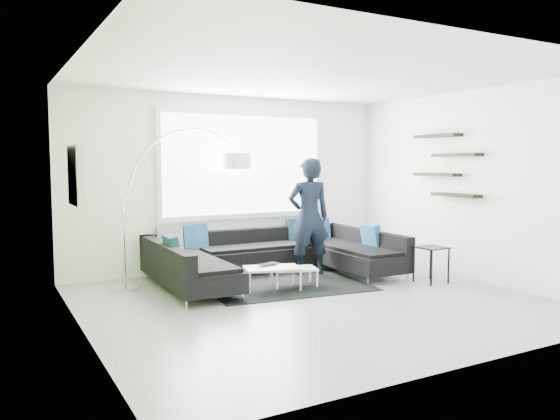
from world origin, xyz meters
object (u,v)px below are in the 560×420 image
Objects in this scene: coffee_table at (283,277)px; person at (309,217)px; sectional_sofa at (275,257)px; laptop at (271,265)px; side_table at (431,265)px; arc_lamp at (123,208)px.

person is (0.78, 0.60, 0.75)m from coffee_table.
laptop is at bearing -123.25° from sectional_sofa.
laptop is at bearing 159.94° from side_table.
arc_lamp reaches higher than coffee_table.
arc_lamp is at bearing 5.05° from person.
arc_lamp reaches higher than side_table.
sectional_sofa is 2.27m from side_table.
person reaches higher than coffee_table.
side_table reaches higher than laptop.
side_table is 1.38× the size of laptop.
laptop is at bearing -31.74° from arc_lamp.
arc_lamp reaches higher than sectional_sofa.
sectional_sofa is 0.62m from laptop.
sectional_sofa is 2.31m from arc_lamp.
side_table is at bearing -36.31° from laptop.
coffee_table is at bearing 160.28° from side_table.
sectional_sofa is 6.73× the size of side_table.
arc_lamp is (-1.95, 0.95, 0.97)m from coffee_table.
laptop is (-0.16, 0.07, 0.17)m from coffee_table.
coffee_table is 1.23m from person.
arc_lamp is at bearing 157.20° from side_table.
side_table reaches higher than coffee_table.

